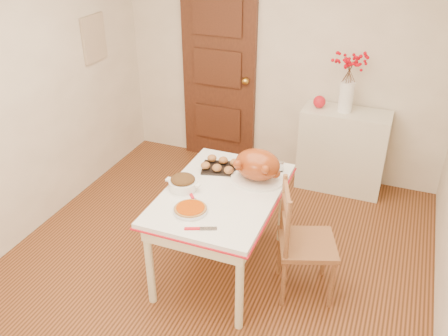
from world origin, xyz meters
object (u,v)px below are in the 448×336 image
at_px(sideboard, 342,150).
at_px(chair_oak, 308,242).
at_px(turkey_platter, 257,166).
at_px(pumpkin_pie, 190,209).
at_px(kitchen_table, 222,231).

xyz_separation_m(sideboard, chair_oak, (0.02, -1.68, 0.04)).
relative_size(turkey_platter, pumpkin_pie, 1.74).
distance_m(sideboard, kitchen_table, 1.81).
relative_size(kitchen_table, turkey_platter, 3.00).
bearing_deg(sideboard, chair_oak, -89.42).
bearing_deg(pumpkin_pie, turkey_platter, 62.29).
xyz_separation_m(chair_oak, pumpkin_pie, (-0.80, -0.33, 0.31)).
height_order(chair_oak, pumpkin_pie, chair_oak).
bearing_deg(chair_oak, turkey_platter, 43.13).
bearing_deg(chair_oak, pumpkin_pie, 92.82).
relative_size(kitchen_table, chair_oak, 1.34).
bearing_deg(turkey_platter, sideboard, 75.08).
bearing_deg(kitchen_table, sideboard, 67.99).
distance_m(sideboard, pumpkin_pie, 2.19).
xyz_separation_m(sideboard, kitchen_table, (-0.68, -1.67, -0.06)).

